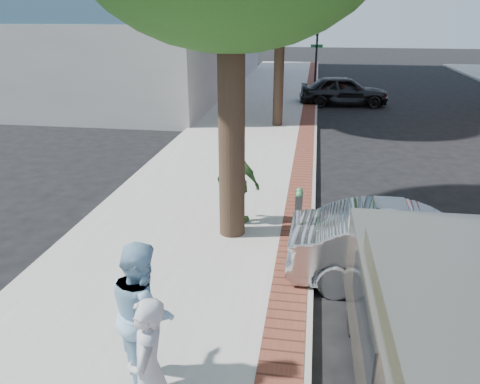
% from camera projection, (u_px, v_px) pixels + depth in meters
% --- Properties ---
extents(ground, '(120.00, 120.00, 0.00)m').
position_uv_depth(ground, '(248.00, 291.00, 7.97)').
color(ground, black).
rests_on(ground, ground).
extents(sidewalk, '(5.00, 60.00, 0.15)m').
position_uv_depth(sidewalk, '(237.00, 153.00, 15.54)').
color(sidewalk, '#9E9991').
rests_on(sidewalk, ground).
extents(brick_strip, '(0.60, 60.00, 0.01)m').
position_uv_depth(brick_strip, '(304.00, 153.00, 15.18)').
color(brick_strip, brown).
rests_on(brick_strip, sidewalk).
extents(curb, '(0.10, 60.00, 0.15)m').
position_uv_depth(curb, '(315.00, 156.00, 15.16)').
color(curb, gray).
rests_on(curb, ground).
extents(office_base, '(18.20, 22.20, 4.00)m').
position_uv_depth(office_base, '(93.00, 54.00, 29.42)').
color(office_base, gray).
rests_on(office_base, ground).
extents(signal_near, '(0.70, 0.15, 3.80)m').
position_uv_depth(signal_near, '(316.00, 52.00, 27.30)').
color(signal_near, black).
rests_on(signal_near, ground).
extents(parking_meter, '(0.12, 0.32, 1.47)m').
position_uv_depth(parking_meter, '(298.00, 212.00, 8.11)').
color(parking_meter, gray).
rests_on(parking_meter, sidewalk).
extents(person_gray, '(0.47, 0.66, 1.71)m').
position_uv_depth(person_gray, '(149.00, 372.00, 4.78)').
color(person_gray, '#A8A9AD').
rests_on(person_gray, sidewalk).
extents(person_officer, '(1.08, 1.13, 1.85)m').
position_uv_depth(person_officer, '(143.00, 311.00, 5.64)').
color(person_officer, '#86B3CF').
rests_on(person_officer, sidewalk).
extents(person_green, '(1.14, 0.85, 1.79)m').
position_uv_depth(person_green, '(238.00, 183.00, 9.93)').
color(person_green, '#457D39').
rests_on(person_green, sidewalk).
extents(sedan_silver, '(4.14, 1.49, 1.36)m').
position_uv_depth(sedan_silver, '(410.00, 250.00, 7.92)').
color(sedan_silver, '#ABAEB2').
rests_on(sedan_silver, ground).
extents(bg_car, '(4.51, 2.11, 1.49)m').
position_uv_depth(bg_car, '(344.00, 91.00, 23.56)').
color(bg_car, black).
rests_on(bg_car, ground).
extents(van, '(1.96, 4.97, 1.82)m').
position_uv_depth(van, '(448.00, 344.00, 5.20)').
color(van, gray).
rests_on(van, ground).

